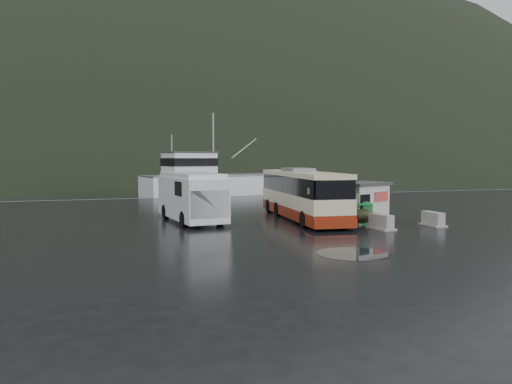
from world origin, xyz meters
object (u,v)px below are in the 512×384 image
object	(u,v)px
coach_bus	(302,219)
waste_bin_left	(359,224)
white_van	(191,222)
waste_bin_right	(353,223)
ticket_kiosk	(361,222)
jersey_barrier_b	(381,229)
jersey_barrier_a	(433,226)
fishing_trawler	(237,191)
dome_tent	(355,224)

from	to	relation	value
coach_bus	waste_bin_left	bearing A→B (deg)	-50.12
white_van	waste_bin_right	size ratio (longest dim) A/B	4.22
coach_bus	ticket_kiosk	size ratio (longest dim) A/B	3.72
jersey_barrier_b	waste_bin_right	bearing A→B (deg)	93.91
jersey_barrier_a	coach_bus	bearing A→B (deg)	138.72
fishing_trawler	waste_bin_left	bearing A→B (deg)	-103.48
white_van	dome_tent	xyz separation A→B (m)	(8.57, -3.57, 0.00)
dome_tent	ticket_kiosk	xyz separation A→B (m)	(0.66, 0.57, 0.00)
waste_bin_right	ticket_kiosk	distance (m)	0.74
coach_bus	dome_tent	distance (m)	3.45
dome_tent	jersey_barrier_a	world-z (taller)	dome_tent
waste_bin_left	jersey_barrier_a	size ratio (longest dim) A/B	1.06
jersey_barrier_a	fishing_trawler	xyz separation A→B (m)	(-2.49, 30.58, 0.00)
ticket_kiosk	fishing_trawler	size ratio (longest dim) A/B	0.12
ticket_kiosk	jersey_barrier_b	bearing A→B (deg)	-120.97
waste_bin_right	coach_bus	bearing A→B (deg)	128.70
waste_bin_left	jersey_barrier_b	xyz separation A→B (m)	(0.10, -2.14, 0.00)
jersey_barrier_a	fishing_trawler	bearing A→B (deg)	94.65
waste_bin_left	white_van	bearing A→B (deg)	156.20
coach_bus	waste_bin_right	distance (m)	3.22
jersey_barrier_a	jersey_barrier_b	distance (m)	3.38
coach_bus	jersey_barrier_b	bearing A→B (deg)	-61.84
dome_tent	white_van	bearing A→B (deg)	157.37
ticket_kiosk	jersey_barrier_b	world-z (taller)	ticket_kiosk
jersey_barrier_a	dome_tent	bearing A→B (deg)	149.32
white_van	waste_bin_right	distance (m)	9.16
jersey_barrier_b	fishing_trawler	bearing A→B (deg)	88.37
jersey_barrier_a	fishing_trawler	world-z (taller)	fishing_trawler
waste_bin_right	jersey_barrier_a	xyz separation A→B (m)	(3.55, -2.37, 0.00)
coach_bus	fishing_trawler	bearing A→B (deg)	88.32
coach_bus	ticket_kiosk	bearing A→B (deg)	-34.38
dome_tent	jersey_barrier_a	size ratio (longest dim) A/B	1.72
white_van	jersey_barrier_b	world-z (taller)	white_van
waste_bin_left	fishing_trawler	size ratio (longest dim) A/B	0.07
dome_tent	jersey_barrier_b	world-z (taller)	dome_tent
white_van	fishing_trawler	distance (m)	26.70
waste_bin_left	ticket_kiosk	distance (m)	1.00
coach_bus	ticket_kiosk	xyz separation A→B (m)	(2.69, -2.22, 0.00)
coach_bus	jersey_barrier_b	distance (m)	5.61
coach_bus	ticket_kiosk	distance (m)	3.49
coach_bus	jersey_barrier_a	distance (m)	7.40
jersey_barrier_b	fishing_trawler	distance (m)	30.88
ticket_kiosk	fishing_trawler	xyz separation A→B (m)	(0.38, 27.92, 0.00)
white_van	fishing_trawler	bearing A→B (deg)	62.48
waste_bin_left	jersey_barrier_b	distance (m)	2.14
white_van	jersey_barrier_a	distance (m)	13.36
jersey_barrier_a	waste_bin_right	bearing A→B (deg)	146.26
coach_bus	white_van	distance (m)	6.58
coach_bus	fishing_trawler	distance (m)	25.88
waste_bin_right	ticket_kiosk	xyz separation A→B (m)	(0.68, 0.29, 0.00)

